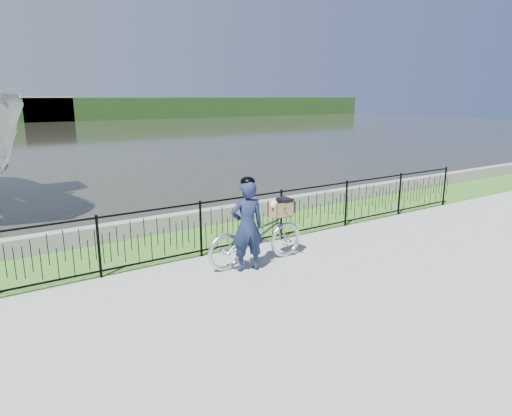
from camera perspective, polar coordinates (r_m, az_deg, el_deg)
ground at (r=8.56m, az=4.20°, el=-7.78°), size 120.00×120.00×0.00m
grass_strip at (r=10.61m, az=-4.47°, el=-3.46°), size 60.00×2.00×0.01m
water at (r=39.69m, az=-26.79°, el=7.76°), size 120.00×120.00×0.00m
quay_wall at (r=11.41m, az=-6.96°, el=-1.27°), size 60.00×0.30×0.40m
fence at (r=9.62m, az=-1.60°, el=-1.69°), size 14.00×0.06×1.15m
far_building_right at (r=65.69m, az=-24.69°, el=11.19°), size 6.00×3.00×3.20m
bicycle_rig at (r=8.73m, az=0.08°, el=-3.41°), size 2.10×0.73×1.22m
cyclist at (r=8.30m, az=-1.12°, el=-2.13°), size 0.69×0.54×1.75m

